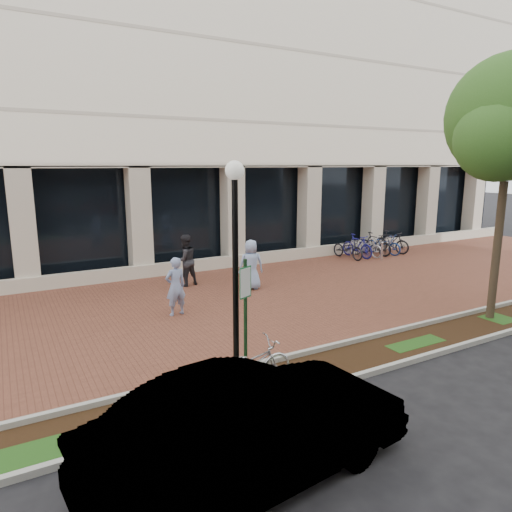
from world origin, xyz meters
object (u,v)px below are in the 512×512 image
pedestrian_right (251,265)px  bike_rack_cluster (370,245)px  pedestrian_left (176,286)px  street_tree (510,126)px  bollard (382,251)px  sedan_near_curb (253,428)px  parking_sign (246,305)px  pedestrian_mid (185,260)px  lamppost (235,261)px  locked_bicycle (249,366)px

pedestrian_right → bike_rack_cluster: bearing=-144.1°
pedestrian_left → street_tree: bearing=141.5°
street_tree → bollard: size_ratio=8.18×
bike_rack_cluster → sedan_near_curb: 16.66m
bike_rack_cluster → street_tree: bearing=-121.0°
parking_sign → bike_rack_cluster: (11.21, 8.43, -1.07)m
pedestrian_left → pedestrian_mid: pedestrian_mid is taller
parking_sign → pedestrian_mid: parking_sign is taller
pedestrian_left → lamppost: bearing=78.1°
street_tree → bollard: street_tree is taller
pedestrian_left → pedestrian_mid: size_ratio=0.92×
bike_rack_cluster → sedan_near_curb: bearing=-148.2°
street_tree → pedestrian_left: street_tree is taller
parking_sign → street_tree: (7.93, 0.03, 3.68)m
pedestrian_mid → bollard: size_ratio=2.13×
pedestrian_right → pedestrian_mid: bearing=-22.0°
pedestrian_mid → bollard: pedestrian_mid is taller
street_tree → pedestrian_mid: 10.77m
pedestrian_right → sedan_near_curb: pedestrian_right is taller
pedestrian_right → bike_rack_cluster: pedestrian_right is taller
locked_bicycle → sedan_near_curb: 2.59m
pedestrian_left → bollard: bearing=-173.6°
parking_sign → lamppost: 0.90m
lamppost → pedestrian_mid: lamppost is taller
lamppost → sedan_near_curb: bearing=-112.7°
bollard → bike_rack_cluster: 1.13m
street_tree → bike_rack_cluster: street_tree is taller
parking_sign → pedestrian_right: size_ratio=1.43×
sedan_near_curb → bollard: bearing=-57.0°
bollard → sedan_near_curb: size_ratio=0.19×
lamppost → pedestrian_left: (0.32, 4.45, -1.61)m
lamppost → street_tree: 8.54m
parking_sign → lamppost: lamppost is taller
lamppost → pedestrian_right: (3.55, 5.84, -1.59)m
locked_bicycle → bollard: (11.01, 7.65, -0.04)m
lamppost → bike_rack_cluster: lamppost is taller
pedestrian_mid → pedestrian_right: bearing=128.9°
parking_sign → pedestrian_mid: 7.78m
locked_bicycle → bike_rack_cluster: bike_rack_cluster is taller
parking_sign → pedestrian_left: bearing=64.3°
pedestrian_left → bike_rack_cluster: size_ratio=0.47×
pedestrian_mid → sedan_near_curb: (-2.88, -10.18, -0.16)m
street_tree → pedestrian_right: (-4.50, 5.98, -4.40)m
pedestrian_mid → locked_bicycle: bearing=67.5°
parking_sign → sedan_near_curb: (-1.28, -2.59, -0.82)m
lamppost → sedan_near_curb: (-1.15, -2.77, -1.69)m
parking_sign → street_tree: bearing=-23.1°
street_tree → pedestrian_left: size_ratio=4.17×
parking_sign → locked_bicycle: (-0.10, -0.31, -1.11)m
pedestrian_left → sedan_near_curb: (-1.47, -7.21, -0.09)m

